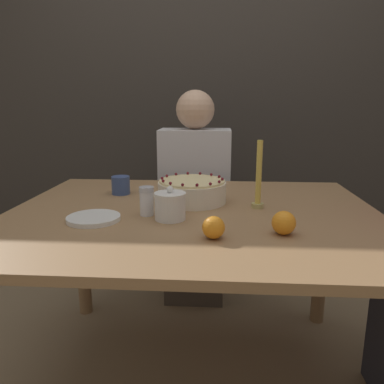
# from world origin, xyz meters

# --- Properties ---
(ground_plane) EXTENTS (12.00, 12.00, 0.00)m
(ground_plane) POSITION_xyz_m (0.00, 0.00, 0.00)
(ground_plane) COLOR #8C7556
(wall_behind) EXTENTS (8.00, 0.05, 2.60)m
(wall_behind) POSITION_xyz_m (0.00, 1.40, 1.30)
(wall_behind) COLOR #38332D
(wall_behind) RESTS_ON ground_plane
(dining_table) EXTENTS (1.40, 1.13, 0.75)m
(dining_table) POSITION_xyz_m (0.00, 0.00, 0.65)
(dining_table) COLOR #936D47
(dining_table) RESTS_ON ground_plane
(cake) EXTENTS (0.28, 0.28, 0.10)m
(cake) POSITION_xyz_m (-0.01, 0.13, 0.80)
(cake) COLOR #EFE5CC
(cake) RESTS_ON dining_table
(sugar_bowl) EXTENTS (0.11, 0.11, 0.12)m
(sugar_bowl) POSITION_xyz_m (-0.07, -0.11, 0.80)
(sugar_bowl) COLOR white
(sugar_bowl) RESTS_ON dining_table
(sugar_shaker) EXTENTS (0.05, 0.05, 0.11)m
(sugar_shaker) POSITION_xyz_m (-0.16, -0.06, 0.81)
(sugar_shaker) COLOR white
(sugar_shaker) RESTS_ON dining_table
(plate_stack) EXTENTS (0.18, 0.18, 0.02)m
(plate_stack) POSITION_xyz_m (-0.34, -0.14, 0.76)
(plate_stack) COLOR white
(plate_stack) RESTS_ON dining_table
(candle) EXTENTS (0.05, 0.05, 0.26)m
(candle) POSITION_xyz_m (0.25, 0.06, 0.86)
(candle) COLOR tan
(candle) RESTS_ON dining_table
(cup) EXTENTS (0.08, 0.08, 0.08)m
(cup) POSITION_xyz_m (-0.34, 0.25, 0.79)
(cup) COLOR #384C7F
(cup) RESTS_ON dining_table
(orange_fruit_0) EXTENTS (0.07, 0.07, 0.07)m
(orange_fruit_0) POSITION_xyz_m (0.08, -0.29, 0.79)
(orange_fruit_0) COLOR orange
(orange_fruit_0) RESTS_ON dining_table
(orange_fruit_1) EXTENTS (0.07, 0.07, 0.07)m
(orange_fruit_1) POSITION_xyz_m (0.30, -0.24, 0.79)
(orange_fruit_1) COLOR orange
(orange_fruit_1) RESTS_ON dining_table
(person_man_blue_shirt) EXTENTS (0.40, 0.34, 1.22)m
(person_man_blue_shirt) POSITION_xyz_m (-0.04, 0.77, 0.53)
(person_man_blue_shirt) COLOR #473D33
(person_man_blue_shirt) RESTS_ON ground_plane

